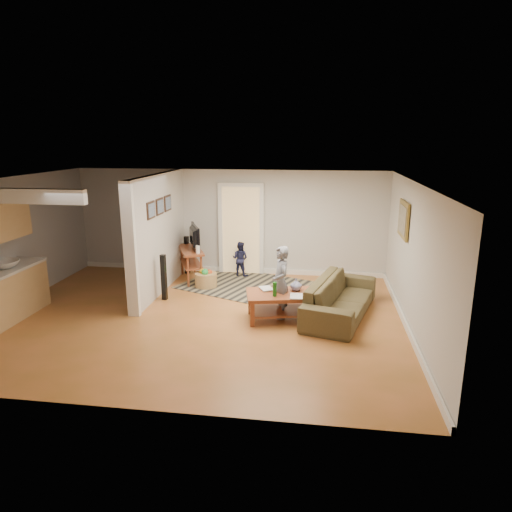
% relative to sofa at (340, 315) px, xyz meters
% --- Properties ---
extents(ground, '(7.50, 7.50, 0.00)m').
position_rel_sofa_xyz_m(ground, '(-2.60, -0.48, 0.00)').
color(ground, brown).
rests_on(ground, ground).
extents(room_shell, '(7.54, 6.02, 2.52)m').
position_rel_sofa_xyz_m(room_shell, '(-3.67, -0.05, 1.46)').
color(room_shell, beige).
rests_on(room_shell, ground).
extents(area_rug, '(3.31, 2.91, 0.01)m').
position_rel_sofa_xyz_m(area_rug, '(-1.98, 1.48, 0.01)').
color(area_rug, black).
rests_on(area_rug, ground).
extents(sofa, '(1.51, 2.50, 0.68)m').
position_rel_sofa_xyz_m(sofa, '(0.00, 0.00, 0.00)').
color(sofa, '#4D3F26').
rests_on(sofa, ground).
extents(coffee_table, '(1.41, 1.00, 0.76)m').
position_rel_sofa_xyz_m(coffee_table, '(-1.04, -0.34, 0.39)').
color(coffee_table, brown).
rests_on(coffee_table, ground).
extents(tv_console, '(0.89, 1.26, 1.02)m').
position_rel_sofa_xyz_m(tv_console, '(-3.34, 1.72, 0.68)').
color(tv_console, brown).
rests_on(tv_console, ground).
extents(speaker_left, '(0.11, 0.11, 0.95)m').
position_rel_sofa_xyz_m(speaker_left, '(-3.53, 0.35, 0.47)').
color(speaker_left, black).
rests_on(speaker_left, ground).
extents(speaker_right, '(0.11, 0.11, 0.93)m').
position_rel_sofa_xyz_m(speaker_right, '(-3.60, 2.22, 0.46)').
color(speaker_right, black).
rests_on(speaker_right, ground).
extents(toy_basket, '(0.49, 0.49, 0.43)m').
position_rel_sofa_xyz_m(toy_basket, '(-2.89, 1.27, 0.18)').
color(toy_basket, '#A06F45').
rests_on(toy_basket, ground).
extents(child, '(0.48, 0.58, 1.34)m').
position_rel_sofa_xyz_m(child, '(-1.10, -0.26, 0.00)').
color(child, slate).
rests_on(child, ground).
extents(toddler, '(0.47, 0.41, 0.84)m').
position_rel_sofa_xyz_m(toddler, '(-2.29, 2.22, 0.00)').
color(toddler, '#212346').
rests_on(toddler, ground).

